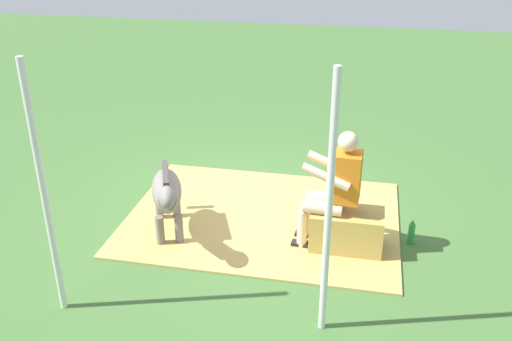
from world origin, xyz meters
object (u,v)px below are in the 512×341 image
at_px(tent_pole_right, 44,195).
at_px(pony_standing, 167,193).
at_px(hay_bale, 346,230).
at_px(soda_bottle, 411,232).
at_px(tent_pole_left, 329,210).
at_px(person_seated, 334,186).

bearing_deg(tent_pole_right, pony_standing, -110.79).
xyz_separation_m(hay_bale, tent_pole_right, (2.44, 1.49, 0.93)).
relative_size(soda_bottle, tent_pole_left, 0.13).
xyz_separation_m(soda_bottle, tent_pole_right, (3.12, 1.72, 1.00)).
relative_size(hay_bale, tent_pole_right, 0.33).
bearing_deg(tent_pole_left, hay_bale, -95.59).
height_order(soda_bottle, tent_pole_left, tent_pole_left).
relative_size(pony_standing, tent_pole_right, 0.56).
height_order(hay_bale, person_seated, person_seated).
bearing_deg(person_seated, hay_bale, 177.49).
distance_m(pony_standing, soda_bottle, 2.65).
bearing_deg(hay_bale, tent_pole_right, 31.41).
xyz_separation_m(hay_bale, soda_bottle, (-0.68, -0.24, -0.08)).
relative_size(hay_bale, tent_pole_left, 0.33).
distance_m(hay_bale, pony_standing, 1.94).
relative_size(pony_standing, tent_pole_left, 0.56).
bearing_deg(tent_pole_left, tent_pole_right, 4.95).
height_order(hay_bale, tent_pole_right, tent_pole_right).
relative_size(person_seated, tent_pole_left, 0.58).
height_order(hay_bale, soda_bottle, hay_bale).
distance_m(person_seated, soda_bottle, 1.05).
relative_size(hay_bale, pony_standing, 0.58).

